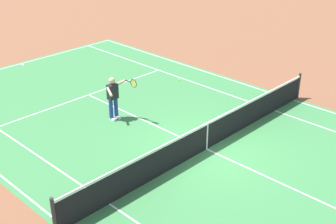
% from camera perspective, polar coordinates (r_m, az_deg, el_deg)
% --- Properties ---
extents(ground_plane, '(60.00, 60.00, 0.00)m').
position_cam_1_polar(ground_plane, '(15.24, 4.78, -4.60)').
color(ground_plane, brown).
extents(court_slab, '(24.20, 11.40, 0.00)m').
position_cam_1_polar(court_slab, '(15.24, 4.78, -4.60)').
color(court_slab, '#387A42').
rests_on(court_slab, ground_plane).
extents(court_line_markings, '(23.85, 11.05, 0.01)m').
position_cam_1_polar(court_line_markings, '(15.24, 4.78, -4.59)').
color(court_line_markings, white).
rests_on(court_line_markings, ground_plane).
extents(tennis_net, '(0.10, 11.70, 1.08)m').
position_cam_1_polar(tennis_net, '(15.00, 4.85, -2.98)').
color(tennis_net, '#2D2D33').
rests_on(tennis_net, ground_plane).
extents(tennis_player_near, '(1.06, 0.78, 1.70)m').
position_cam_1_polar(tennis_player_near, '(16.87, -6.76, 1.98)').
color(tennis_player_near, navy).
rests_on(tennis_player_near, ground_plane).
extents(tennis_ball, '(0.07, 0.07, 0.07)m').
position_cam_1_polar(tennis_ball, '(20.63, 1.34, 3.98)').
color(tennis_ball, '#CCE01E').
rests_on(tennis_ball, ground_plane).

